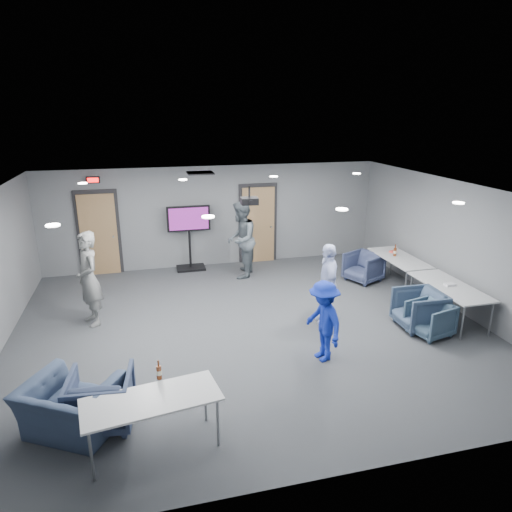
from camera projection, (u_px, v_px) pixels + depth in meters
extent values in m
plane|color=#313438|center=(249.00, 327.00, 9.01)|extent=(9.00, 9.00, 0.00)
plane|color=silver|center=(248.00, 191.00, 8.18)|extent=(9.00, 9.00, 0.00)
cube|color=slate|center=(215.00, 216.00, 12.29)|extent=(9.00, 0.02, 2.70)
cube|color=slate|center=(335.00, 377.00, 4.91)|extent=(9.00, 0.02, 2.70)
cube|color=slate|center=(455.00, 246.00, 9.65)|extent=(0.02, 8.00, 2.70)
cube|color=black|center=(99.00, 233.00, 11.64)|extent=(1.06, 0.06, 2.24)
cube|color=#A2754E|center=(99.00, 235.00, 11.62)|extent=(0.90, 0.05, 2.10)
cylinder|color=gray|center=(113.00, 236.00, 11.67)|extent=(0.04, 0.10, 0.04)
cube|color=black|center=(258.00, 224.00, 12.62)|extent=(1.06, 0.06, 2.24)
cube|color=#A2754E|center=(258.00, 225.00, 12.60)|extent=(0.90, 0.05, 2.10)
cylinder|color=gray|center=(271.00, 227.00, 12.65)|extent=(0.04, 0.10, 0.04)
cube|color=black|center=(93.00, 180.00, 11.20)|extent=(0.32, 0.06, 0.16)
cube|color=#FF0C0C|center=(93.00, 180.00, 11.16)|extent=(0.26, 0.02, 0.11)
cube|color=black|center=(200.00, 173.00, 10.66)|extent=(0.60, 0.60, 0.03)
cylinder|color=white|center=(53.00, 225.00, 5.83)|extent=(0.18, 0.18, 0.02)
cylinder|color=white|center=(83.00, 183.00, 9.15)|extent=(0.18, 0.18, 0.02)
cylinder|color=white|center=(208.00, 217.00, 6.29)|extent=(0.18, 0.18, 0.02)
cylinder|color=white|center=(183.00, 180.00, 9.62)|extent=(0.18, 0.18, 0.02)
cylinder|color=white|center=(342.00, 209.00, 6.76)|extent=(0.18, 0.18, 0.02)
cylinder|color=white|center=(274.00, 176.00, 10.08)|extent=(0.18, 0.18, 0.02)
cylinder|color=white|center=(458.00, 203.00, 7.23)|extent=(0.18, 0.18, 0.02)
cylinder|color=white|center=(357.00, 174.00, 10.55)|extent=(0.18, 0.18, 0.02)
imported|color=gray|center=(89.00, 279.00, 8.90)|extent=(0.68, 0.81, 1.89)
imported|color=slate|center=(241.00, 240.00, 11.46)|extent=(1.05, 1.17, 1.96)
imported|color=#C6D3FF|center=(328.00, 284.00, 8.98)|extent=(0.59, 1.03, 1.65)
imported|color=#182CA1|center=(323.00, 321.00, 7.66)|extent=(0.67, 0.99, 1.42)
imported|color=#353E5C|center=(363.00, 267.00, 11.33)|extent=(1.04, 1.03, 0.72)
imported|color=#35455C|center=(419.00, 309.00, 8.88)|extent=(0.86, 0.84, 0.77)
imported|color=#3A4F64|center=(430.00, 319.00, 8.61)|extent=(0.87, 0.85, 0.66)
imported|color=#37435F|center=(101.00, 399.00, 6.13)|extent=(0.91, 0.93, 0.77)
imported|color=#3A4864|center=(71.00, 407.00, 5.99)|extent=(1.47, 1.42, 0.74)
cube|color=silver|center=(399.00, 258.00, 10.90)|extent=(0.75, 1.80, 0.03)
cylinder|color=gray|center=(371.00, 263.00, 11.70)|extent=(0.04, 0.04, 0.70)
cylinder|color=gray|center=(406.00, 285.00, 10.18)|extent=(0.04, 0.04, 0.70)
cylinder|color=gray|center=(391.00, 261.00, 11.84)|extent=(0.04, 0.04, 0.70)
cylinder|color=gray|center=(429.00, 283.00, 10.32)|extent=(0.04, 0.04, 0.70)
cube|color=silver|center=(450.00, 286.00, 9.14)|extent=(0.78, 1.86, 0.03)
cylinder|color=gray|center=(411.00, 289.00, 9.97)|extent=(0.04, 0.04, 0.70)
cylinder|color=gray|center=(462.00, 323.00, 8.40)|extent=(0.04, 0.04, 0.70)
cylinder|color=gray|center=(435.00, 287.00, 10.11)|extent=(0.04, 0.04, 0.70)
cylinder|color=gray|center=(491.00, 319.00, 8.54)|extent=(0.04, 0.04, 0.70)
cube|color=silver|center=(151.00, 400.00, 5.57)|extent=(1.76, 0.94, 0.03)
cylinder|color=gray|center=(205.00, 399.00, 6.20)|extent=(0.04, 0.04, 0.70)
cylinder|color=gray|center=(88.00, 427.00, 5.64)|extent=(0.04, 0.04, 0.70)
cylinder|color=gray|center=(218.00, 422.00, 5.73)|extent=(0.04, 0.04, 0.70)
cylinder|color=gray|center=(91.00, 456.00, 5.17)|extent=(0.04, 0.04, 0.70)
cylinder|color=#622A10|center=(159.00, 372.00, 5.95)|extent=(0.07, 0.07, 0.19)
cylinder|color=#622A10|center=(158.00, 363.00, 5.91)|extent=(0.03, 0.03, 0.08)
cylinder|color=beige|center=(159.00, 372.00, 5.95)|extent=(0.07, 0.07, 0.06)
cylinder|color=#622A10|center=(395.00, 252.00, 10.97)|extent=(0.07, 0.07, 0.20)
cylinder|color=#622A10|center=(395.00, 246.00, 10.92)|extent=(0.03, 0.03, 0.09)
cylinder|color=beige|center=(395.00, 252.00, 10.97)|extent=(0.08, 0.08, 0.07)
cube|color=#E44539|center=(393.00, 252.00, 11.27)|extent=(0.20, 0.17, 0.04)
cube|color=silver|center=(450.00, 284.00, 9.14)|extent=(0.20, 0.14, 0.05)
cube|color=black|center=(191.00, 268.00, 12.29)|extent=(0.75, 0.54, 0.06)
cylinder|color=black|center=(190.00, 244.00, 12.09)|extent=(0.06, 0.06, 1.29)
cube|color=black|center=(189.00, 218.00, 11.88)|extent=(1.12, 0.07, 0.66)
cube|color=#67176A|center=(189.00, 219.00, 11.83)|extent=(1.02, 0.01, 0.58)
cylinder|color=black|center=(249.00, 192.00, 8.82)|extent=(0.04, 0.04, 0.22)
cube|color=black|center=(249.00, 201.00, 8.88)|extent=(0.35, 0.30, 0.13)
cylinder|color=black|center=(251.00, 202.00, 8.74)|extent=(0.08, 0.06, 0.08)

